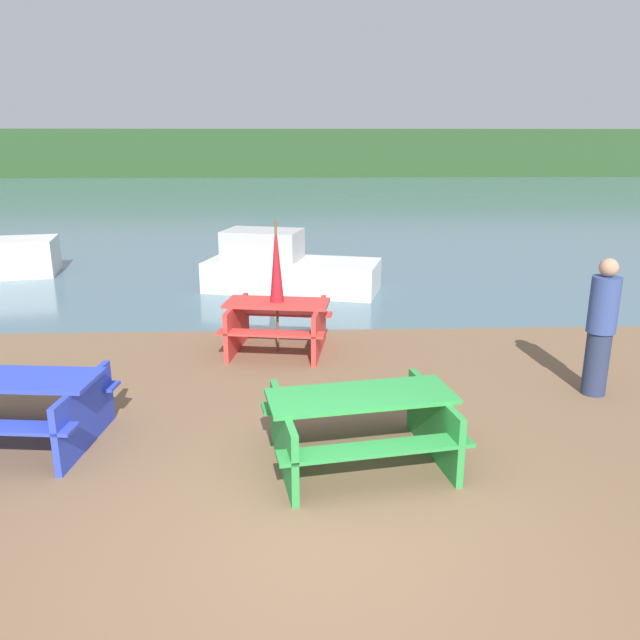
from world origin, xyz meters
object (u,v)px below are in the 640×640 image
at_px(picnic_table_blue, 10,403).
at_px(person, 601,328).
at_px(umbrella_crimson, 276,264).
at_px(picnic_table_green, 361,421).
at_px(picnic_table_red, 278,322).
at_px(boat, 286,268).

bearing_deg(picnic_table_blue, person, 9.07).
bearing_deg(person, picnic_table_blue, -170.93).
bearing_deg(umbrella_crimson, picnic_table_green, -75.34).
bearing_deg(picnic_table_green, picnic_table_red, 104.66).
height_order(picnic_table_blue, person, person).
distance_m(picnic_table_red, umbrella_crimson, 0.90).
distance_m(picnic_table_green, picnic_table_blue, 3.74).
relative_size(picnic_table_blue, boat, 0.51).
distance_m(picnic_table_blue, picnic_table_red, 4.07).
relative_size(picnic_table_green, boat, 0.52).
xyz_separation_m(picnic_table_blue, boat, (2.85, 7.07, 0.01)).
xyz_separation_m(picnic_table_red, umbrella_crimson, (0.00, -0.00, 0.90)).
bearing_deg(picnic_table_red, picnic_table_green, -75.34).
height_order(umbrella_crimson, boat, umbrella_crimson).
bearing_deg(picnic_table_blue, boat, 68.07).
height_order(picnic_table_red, umbrella_crimson, umbrella_crimson).
xyz_separation_m(picnic_table_green, picnic_table_blue, (-3.70, 0.57, 0.01)).
relative_size(picnic_table_red, umbrella_crimson, 0.87).
height_order(boat, person, person).
xyz_separation_m(picnic_table_green, boat, (-0.85, 7.64, 0.02)).
height_order(picnic_table_green, umbrella_crimson, umbrella_crimson).
height_order(picnic_table_green, boat, boat).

